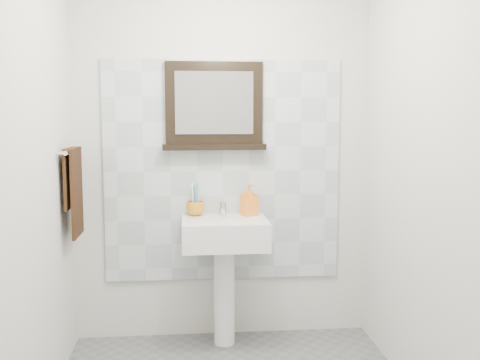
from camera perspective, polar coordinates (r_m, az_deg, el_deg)
name	(u,v)px	position (r m, az deg, el deg)	size (l,w,h in m)	color
back_wall	(223,156)	(3.82, -1.76, 2.42)	(2.00, 0.01, 2.50)	silver
front_wall	(272,211)	(1.65, 3.24, -3.14)	(2.00, 0.01, 2.50)	silver
left_wall	(26,175)	(2.82, -20.91, 0.50)	(0.01, 2.20, 2.50)	silver
right_wall	(435,171)	(2.99, 19.18, 0.89)	(0.01, 2.20, 2.50)	silver
splashback	(223,171)	(3.82, -1.74, 0.91)	(1.60, 0.02, 1.50)	silver
pedestal_sink	(225,246)	(3.69, -1.58, -6.76)	(0.55, 0.44, 0.96)	white
toothbrush_cup	(195,208)	(3.77, -4.56, -2.90)	(0.12, 0.12, 0.10)	orange
toothbrushes	(196,197)	(3.76, -4.53, -1.77)	(0.05, 0.04, 0.21)	white
soap_dispenser	(249,200)	(3.77, 0.94, -2.02)	(0.09, 0.10, 0.21)	#FA5C1D
framed_mirror	(214,108)	(3.77, -2.65, 7.31)	(0.69, 0.11, 0.58)	black
towel_bar	(71,151)	(3.59, -16.75, 2.83)	(0.07, 0.40, 0.03)	silver
hand_towel	(74,185)	(3.61, -16.53, -0.50)	(0.06, 0.30, 0.55)	black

